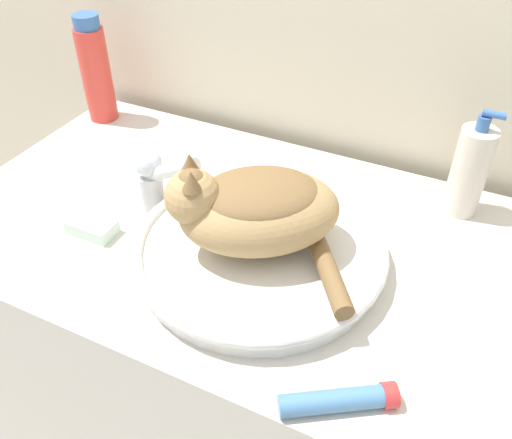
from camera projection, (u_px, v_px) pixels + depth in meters
name	position (u px, v px, depth m)	size (l,w,h in m)	color
vanity_counter	(275.00, 390.00, 1.17)	(1.20, 0.60, 0.85)	beige
sink_basin	(259.00, 250.00, 0.86)	(0.40, 0.40, 0.04)	silver
cat	(254.00, 208.00, 0.80)	(0.33, 0.27, 0.15)	tan
faucet	(155.00, 177.00, 0.93)	(0.14, 0.06, 0.15)	silver
shampoo_bottle_tall	(96.00, 70.00, 1.17)	(0.06, 0.06, 0.23)	#DB3D33
soap_pump_bottle	(469.00, 171.00, 0.92)	(0.06, 0.06, 0.20)	silver
cream_tube	(340.00, 400.00, 0.66)	(0.14, 0.10, 0.03)	#4C7FB2
soap_bar	(93.00, 227.00, 0.92)	(0.08, 0.05, 0.02)	silver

